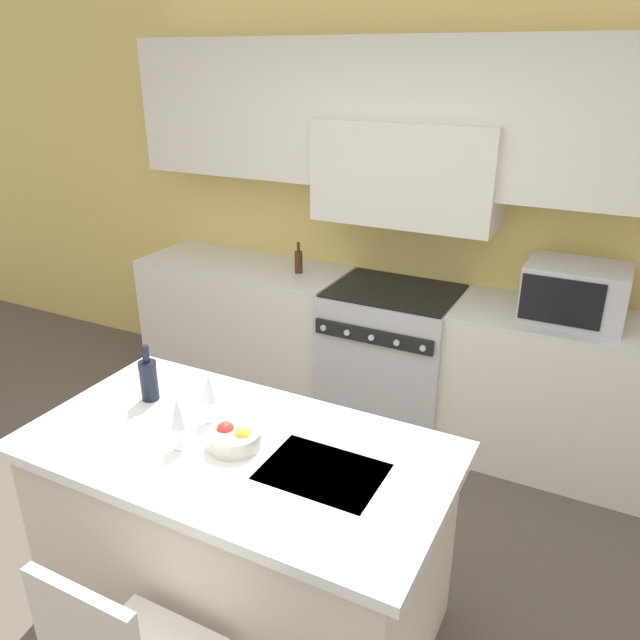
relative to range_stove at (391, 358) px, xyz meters
The scene contains 10 objects.
back_cabinetry 1.16m from the range_stove, 90.00° to the left, with size 10.00×0.46×2.70m.
back_counter 0.02m from the range_stove, 90.00° to the left, with size 3.74×0.62×0.95m.
range_stove is the anchor object (origin of this frame).
microwave 1.21m from the range_stove, ahead, with size 0.53×0.39×0.31m.
kitchen_island 1.77m from the range_stove, 89.66° to the right, with size 1.70×0.90×0.89m.
wine_bottle 1.80m from the range_stove, 107.74° to the right, with size 0.08×0.08×0.26m.
wine_glass_near 1.97m from the range_stove, 95.12° to the right, with size 0.07×0.07×0.22m.
wine_glass_far 1.77m from the range_stove, 96.12° to the right, with size 0.07×0.07×0.22m.
fruit_bowl 1.83m from the range_stove, 89.54° to the right, with size 0.21×0.21×0.10m.
oil_bottle_on_counter 0.89m from the range_stove, behind, with size 0.05×0.05×0.21m.
Camera 1 is at (1.24, -1.50, 2.29)m, focal length 35.00 mm.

